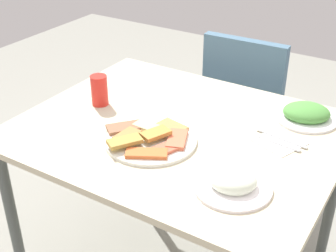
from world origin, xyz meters
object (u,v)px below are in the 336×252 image
Objects in this scene: pide_platter at (150,139)px; salad_plate_greens at (306,114)px; paper_napkin at (280,141)px; spoon at (281,138)px; dining_chair at (248,108)px; dining_table at (179,147)px; soda_can at (100,90)px; salad_plate_rice at (233,182)px; fork at (278,143)px.

salad_plate_greens reaches higher than pide_platter.
paper_napkin is at bearing 31.76° from pide_platter.
spoon is at bearing 90.00° from paper_napkin.
dining_chair reaches higher than spoon.
dining_chair is at bearing 91.91° from dining_table.
paper_napkin is at bearing 16.43° from dining_table.
soda_can is (-0.34, -0.73, 0.31)m from dining_chair.
soda_can reaches higher than salad_plate_rice.
paper_napkin is at bearing -96.88° from salad_plate_greens.
pide_platter is at bearing -143.79° from fork.
salad_plate_rice is 1.23× the size of spoon.
dining_chair is 3.89× the size of salad_plate_rice.
dining_chair reaches higher than paper_napkin.
pide_platter is at bearing -90.78° from dining_chair.
pide_platter is 2.81× the size of soda_can.
pide_platter is at bearing 165.88° from salad_plate_rice.
paper_napkin is at bearing -59.68° from dining_chair.
salad_plate_rice is 0.72m from soda_can.
dining_table is 4.83× the size of salad_plate_rice.
salad_plate_rice reaches higher than spoon.
paper_napkin is (-0.03, -0.21, -0.02)m from salad_plate_greens.
salad_plate_greens is at bearing 91.14° from spoon.
dining_chair is 0.76m from spoon.
paper_napkin is (0.35, 0.10, 0.08)m from dining_table.
dining_table is 1.24× the size of dining_chair.
salad_plate_greens reaches higher than paper_napkin.
fork reaches higher than dining_table.
soda_can is at bearing -172.04° from paper_napkin.
dining_chair is 2.69× the size of pide_platter.
salad_plate_greens is 1.63× the size of paper_napkin.
dining_table is at bearing -159.91° from fork.
salad_plate_greens is (0.40, -0.42, 0.27)m from dining_chair.
soda_can is at bearing -161.97° from spoon.
salad_plate_rice is 0.31m from fork.
dining_chair is at bearing 65.01° from soda_can.
pide_platter is 2.08× the size of fork.
dining_chair is 3.93× the size of salad_plate_greens.
fork is (0.35, 0.08, 0.09)m from dining_table.
salad_plate_greens is at bearing -46.88° from dining_chair.
spoon is at bearing 9.37° from soda_can.
soda_can is at bearing 157.42° from pide_platter.
spoon is at bearing 85.50° from salad_plate_rice.
soda_can is (-0.74, -0.31, 0.04)m from salad_plate_greens.
pide_platter reaches higher than spoon.
pide_platter is (-0.01, -0.87, 0.26)m from dining_chair.
dining_table is 0.37m from fork.
pide_platter is 1.46× the size of salad_plate_greens.
spoon is (0.71, 0.12, -0.06)m from soda_can.
dining_chair is (-0.02, 0.73, -0.17)m from dining_table.
pide_platter is at bearing -105.11° from dining_table.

